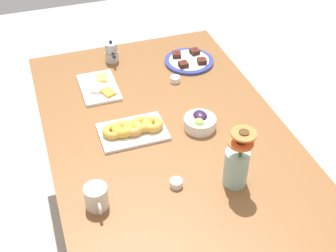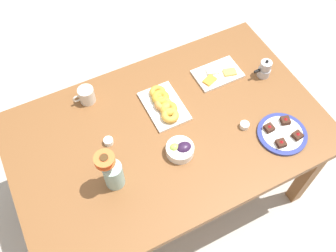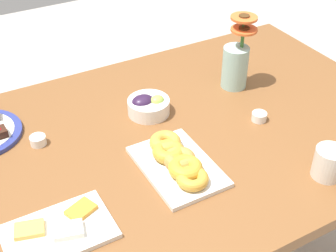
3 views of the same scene
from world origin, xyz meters
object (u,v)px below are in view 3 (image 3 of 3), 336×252
grape_bowl (148,105)px  croissant_platter (177,161)px  jam_cup_berry (38,140)px  cheese_platter (59,231)px  flower_vase (236,63)px  dining_table (168,158)px  coffee_mug (329,162)px  jam_cup_honey (259,116)px

grape_bowl → croissant_platter: grape_bowl is taller
jam_cup_berry → grape_bowl: bearing=-2.5°
croissant_platter → cheese_platter: bearing=-169.8°
flower_vase → dining_table: bearing=-157.5°
dining_table → coffee_mug: bearing=-50.7°
cheese_platter → jam_cup_berry: (0.06, 0.36, 0.01)m
grape_bowl → dining_table: bearing=-92.0°
jam_cup_honey → flower_vase: flower_vase is taller
coffee_mug → cheese_platter: coffee_mug is taller
croissant_platter → flower_vase: bearing=35.5°
coffee_mug → croissant_platter: bearing=146.8°
dining_table → croissant_platter: bearing=-108.8°
jam_cup_berry → croissant_platter: bearing=-43.6°
coffee_mug → jam_cup_berry: 0.84m
dining_table → flower_vase: bearing=22.5°
croissant_platter → jam_cup_berry: croissant_platter is taller
coffee_mug → cheese_platter: size_ratio=0.46×
grape_bowl → croissant_platter: (-0.05, -0.28, -0.01)m
dining_table → jam_cup_honey: jam_cup_honey is taller
grape_bowl → jam_cup_honey: bearing=-35.6°
dining_table → jam_cup_berry: jam_cup_berry is taller
grape_bowl → cheese_platter: size_ratio=0.53×
cheese_platter → flower_vase: (0.77, 0.35, 0.08)m
croissant_platter → jam_cup_honey: size_ratio=6.07×
flower_vase → croissant_platter: bearing=-144.5°
coffee_mug → dining_table: bearing=129.3°
cheese_platter → croissant_platter: bearing=10.2°
grape_bowl → jam_cup_berry: grape_bowl is taller
coffee_mug → jam_cup_berry: size_ratio=2.48×
croissant_platter → flower_vase: flower_vase is taller
dining_table → jam_cup_honey: 0.32m
cheese_platter → jam_cup_berry: 0.37m
cheese_platter → flower_vase: bearing=24.6°
dining_table → jam_cup_honey: size_ratio=33.33×
grape_bowl → jam_cup_berry: bearing=177.5°
coffee_mug → croissant_platter: (-0.35, 0.23, -0.02)m
cheese_platter → jam_cup_berry: cheese_platter is taller
coffee_mug → grape_bowl: bearing=120.1°
jam_cup_honey → dining_table: bearing=167.1°
dining_table → grape_bowl: size_ratio=11.65×
croissant_platter → jam_cup_honey: croissant_platter is taller
croissant_platter → jam_cup_honey: bearing=11.7°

